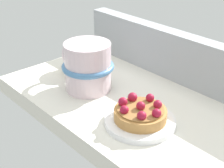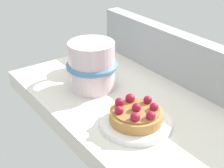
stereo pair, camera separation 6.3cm
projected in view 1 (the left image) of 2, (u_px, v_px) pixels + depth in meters
The scene contains 6 objects.
ground_plane at pixel (150, 117), 65.32cm from camera, with size 64.69×31.06×3.69cm, color silver.
window_rail_back at pixel (197, 64), 70.17cm from camera, with size 63.39×3.47×10.59cm, color #9EA3A8.
dessert_plate at pixel (140, 122), 59.85cm from camera, with size 12.63×12.63×1.05cm.
raspberry_tart at pixel (140, 113), 59.01cm from camera, with size 9.28×9.28×3.57cm.
coffee_mug at pixel (87, 66), 69.61cm from camera, with size 14.44×10.78×10.13cm.
sugar_bowl at pixel (77, 61), 78.44cm from camera, with size 7.15×7.15×4.51cm.
Camera 1 is at (35.96, -42.18, 34.07)cm, focal length 54.44 mm.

